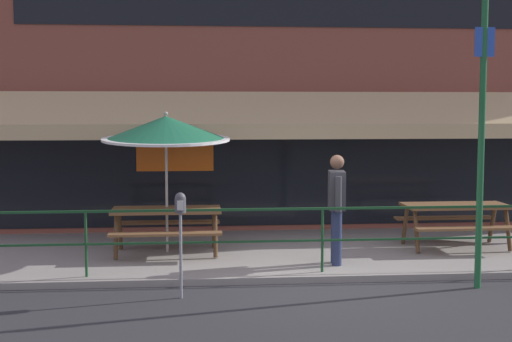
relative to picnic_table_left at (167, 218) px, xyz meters
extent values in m
plane|color=#2D2D30|center=(2.35, -1.82, -0.71)|extent=(120.00, 120.00, 0.00)
cube|color=gray|center=(2.35, 0.18, -0.66)|extent=(15.00, 4.00, 0.10)
cube|color=brown|center=(2.35, 2.43, 2.64)|extent=(15.00, 0.50, 6.69)
cube|color=black|center=(2.35, 2.17, 0.64)|extent=(12.00, 0.02, 2.30)
cube|color=orange|center=(0.10, 2.15, 0.94)|extent=(1.50, 0.02, 0.70)
cube|color=tan|center=(2.35, 1.63, 1.79)|extent=(13.80, 0.92, 0.70)
cube|color=tan|center=(2.35, 1.12, 1.39)|extent=(13.80, 0.08, 0.28)
cylinder|color=#194723|center=(-1.10, -1.52, -0.13)|extent=(0.04, 0.04, 0.95)
cylinder|color=#194723|center=(2.35, -1.52, -0.13)|extent=(0.04, 0.04, 0.95)
cube|color=#194723|center=(2.35, -1.52, 0.34)|extent=(13.80, 0.04, 0.04)
cube|color=#194723|center=(2.35, -1.52, -0.13)|extent=(13.80, 0.03, 0.03)
cube|color=brown|center=(0.00, 0.00, 0.13)|extent=(1.80, 0.80, 0.05)
cube|color=brown|center=(0.00, -0.58, -0.17)|extent=(1.80, 0.26, 0.04)
cube|color=brown|center=(0.00, 0.58, -0.17)|extent=(1.80, 0.26, 0.04)
cylinder|color=brown|center=(0.80, -0.32, -0.24)|extent=(0.07, 0.30, 0.73)
cylinder|color=brown|center=(0.80, 0.32, -0.24)|extent=(0.07, 0.30, 0.73)
cylinder|color=brown|center=(-0.80, -0.32, -0.24)|extent=(0.07, 0.30, 0.73)
cylinder|color=brown|center=(-0.80, 0.32, -0.24)|extent=(0.07, 0.30, 0.73)
cube|color=brown|center=(4.99, 0.07, 0.13)|extent=(1.80, 0.80, 0.05)
cube|color=brown|center=(4.99, -0.51, -0.17)|extent=(1.80, 0.26, 0.04)
cube|color=brown|center=(4.99, 0.65, -0.17)|extent=(1.80, 0.26, 0.04)
cylinder|color=brown|center=(5.79, -0.24, -0.24)|extent=(0.07, 0.30, 0.73)
cylinder|color=brown|center=(5.79, 0.39, -0.24)|extent=(0.07, 0.30, 0.73)
cylinder|color=brown|center=(4.19, -0.24, -0.24)|extent=(0.07, 0.30, 0.73)
cylinder|color=brown|center=(4.19, 0.39, -0.24)|extent=(0.07, 0.30, 0.73)
cylinder|color=#B7B2A8|center=(0.00, 0.19, 0.54)|extent=(0.04, 0.04, 2.30)
cone|color=#1E6B47|center=(0.00, 0.19, 1.49)|extent=(2.10, 2.12, 0.51)
cylinder|color=white|center=(0.00, 0.19, 1.30)|extent=(2.14, 2.14, 0.15)
sphere|color=#B7B2A8|center=(0.00, 0.19, 1.73)|extent=(0.07, 0.07, 0.07)
cylinder|color=navy|center=(2.67, -0.91, -0.18)|extent=(0.15, 0.15, 0.86)
cylinder|color=navy|center=(2.65, -1.11, -0.18)|extent=(0.15, 0.15, 0.86)
cube|color=#38383D|center=(2.66, -1.01, 0.55)|extent=(0.28, 0.42, 0.60)
cylinder|color=#38383D|center=(2.69, -0.75, 0.52)|extent=(0.10, 0.10, 0.54)
cylinder|color=#38383D|center=(2.64, -1.27, 0.52)|extent=(0.10, 0.10, 0.54)
sphere|color=brown|center=(2.66, -1.01, 0.99)|extent=(0.22, 0.22, 0.22)
cylinder|color=gray|center=(0.27, -2.44, -0.13)|extent=(0.04, 0.04, 1.15)
cylinder|color=#4C4C51|center=(0.27, -2.44, 0.54)|extent=(0.15, 0.15, 0.20)
sphere|color=#4C4C51|center=(0.27, -2.44, 0.64)|extent=(0.14, 0.14, 0.14)
cube|color=silver|center=(0.27, -2.52, 0.55)|extent=(0.08, 0.01, 0.13)
cylinder|color=#1E6033|center=(4.43, -2.27, 1.68)|extent=(0.09, 0.09, 4.77)
cube|color=blue|center=(4.43, -2.29, 2.73)|extent=(0.28, 0.02, 0.40)
camera|label=1|loc=(0.44, -11.81, 1.83)|focal=50.00mm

